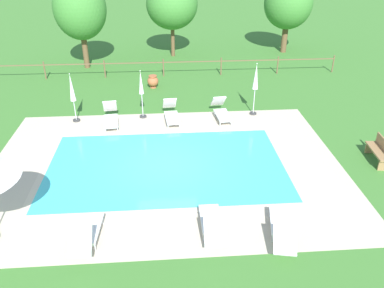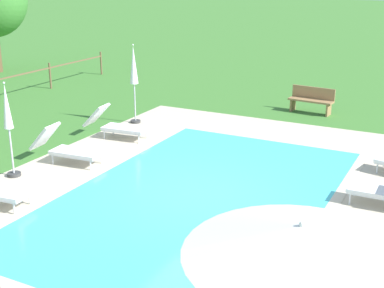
# 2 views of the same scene
# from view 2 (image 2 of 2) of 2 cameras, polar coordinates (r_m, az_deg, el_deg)

# --- Properties ---
(ground_plane) EXTENTS (160.00, 160.00, 0.00)m
(ground_plane) POSITION_cam_2_polar(r_m,az_deg,el_deg) (11.65, 0.72, -5.45)
(ground_plane) COLOR #3D752D
(pool_deck_paving) EXTENTS (12.99, 9.53, 0.01)m
(pool_deck_paving) POSITION_cam_2_polar(r_m,az_deg,el_deg) (11.65, 0.72, -5.44)
(pool_deck_paving) COLOR beige
(pool_deck_paving) RESTS_ON ground
(swimming_pool_water) EXTENTS (8.69, 5.23, 0.01)m
(swimming_pool_water) POSITION_cam_2_polar(r_m,az_deg,el_deg) (11.65, 0.72, -5.43)
(swimming_pool_water) COLOR #42CCD6
(swimming_pool_water) RESTS_ON ground
(pool_coping_rim) EXTENTS (9.17, 5.71, 0.01)m
(pool_coping_rim) POSITION_cam_2_polar(r_m,az_deg,el_deg) (11.64, 0.72, -5.41)
(pool_coping_rim) COLOR beige
(pool_coping_rim) RESTS_ON ground
(sun_lounger_north_mid) EXTENTS (0.79, 1.96, 0.94)m
(sun_lounger_north_mid) POSITION_cam_2_polar(r_m,az_deg,el_deg) (15.56, -8.03, 2.04)
(sun_lounger_north_mid) COLOR white
(sun_lounger_north_mid) RESTS_ON ground
(sun_lounger_north_end) EXTENTS (0.71, 1.85, 1.02)m
(sun_lounger_north_end) POSITION_cam_2_polar(r_m,az_deg,el_deg) (8.51, 18.78, -13.04)
(sun_lounger_north_end) COLOR white
(sun_lounger_north_end) RESTS_ON ground
(sun_lounger_south_near_corner) EXTENTS (0.77, 1.94, 0.96)m
(sun_lounger_south_near_corner) POSITION_cam_2_polar(r_m,az_deg,el_deg) (13.77, -13.17, -0.41)
(sun_lounger_south_near_corner) COLOR white
(sun_lounger_south_near_corner) RESTS_ON ground
(patio_umbrella_open_foreground) EXTENTS (2.34, 2.34, 2.38)m
(patio_umbrella_open_foreground) POSITION_cam_2_polar(r_m,az_deg,el_deg) (5.35, 11.55, -10.17)
(patio_umbrella_open_foreground) COLOR #383838
(patio_umbrella_open_foreground) RESTS_ON ground
(patio_umbrella_closed_row_mid_west) EXTENTS (0.32, 0.32, 2.49)m
(patio_umbrella_closed_row_mid_west) POSITION_cam_2_polar(r_m,az_deg,el_deg) (16.76, -6.23, 7.74)
(patio_umbrella_closed_row_mid_west) COLOR #383838
(patio_umbrella_closed_row_mid_west) RESTS_ON ground
(patio_umbrella_closed_row_centre) EXTENTS (0.32, 0.32, 2.27)m
(patio_umbrella_closed_row_centre) POSITION_cam_2_polar(r_m,az_deg,el_deg) (12.93, -19.08, 2.68)
(patio_umbrella_closed_row_centre) COLOR #383838
(patio_umbrella_closed_row_centre) RESTS_ON ground
(wooden_bench_lawn_side) EXTENTS (0.59, 1.54, 0.87)m
(wooden_bench_lawn_side) POSITION_cam_2_polar(r_m,az_deg,el_deg) (18.59, 12.65, 4.68)
(wooden_bench_lawn_side) COLOR #937047
(wooden_bench_lawn_side) RESTS_ON ground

